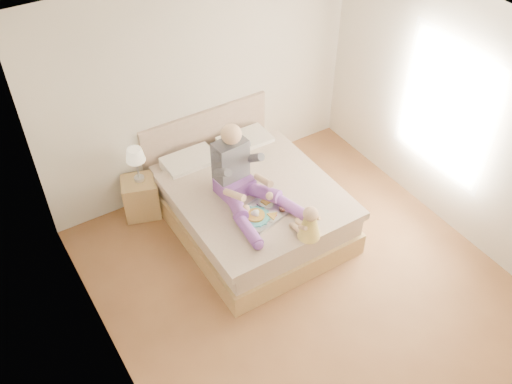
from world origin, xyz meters
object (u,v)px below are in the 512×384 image
tray (262,211)px  baby (309,224)px  bed (248,201)px  adult (241,179)px  nightstand (141,197)px

tray → baby: 0.58m
bed → adult: bearing=-134.8°
bed → tray: bed is taller
tray → baby: size_ratio=1.52×
adult → tray: bearing=-85.6°
nightstand → baby: size_ratio=1.30×
nightstand → adult: 1.42m
bed → baby: (0.09, -1.04, 0.45)m
tray → baby: (0.22, -0.52, 0.12)m
nightstand → tray: tray is taller
adult → baby: bearing=-77.4°
adult → tray: size_ratio=1.88×
bed → tray: size_ratio=3.69×
nightstand → tray: size_ratio=0.86×
tray → baby: bearing=-80.3°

